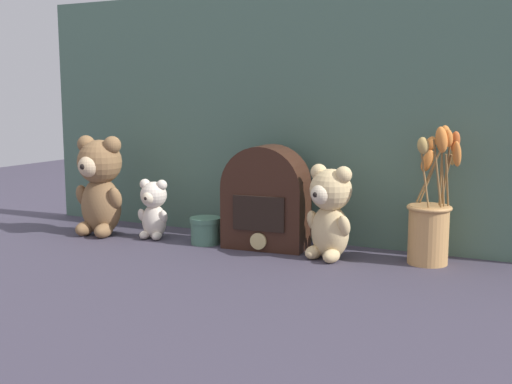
# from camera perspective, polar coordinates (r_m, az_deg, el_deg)

# --- Properties ---
(ground_plane) EXTENTS (4.00, 4.00, 0.00)m
(ground_plane) POSITION_cam_1_polar(r_m,az_deg,el_deg) (1.58, -0.32, -5.25)
(ground_plane) COLOR #3D3847
(backdrop_wall) EXTENTS (1.48, 0.02, 0.65)m
(backdrop_wall) POSITION_cam_1_polar(r_m,az_deg,el_deg) (1.68, 2.23, 6.77)
(backdrop_wall) COLOR #4C6B5B
(backdrop_wall) RESTS_ON ground
(teddy_bear_large) EXTENTS (0.14, 0.14, 0.27)m
(teddy_bear_large) POSITION_cam_1_polar(r_m,az_deg,el_deg) (1.78, -13.74, 0.74)
(teddy_bear_large) COLOR olive
(teddy_bear_large) RESTS_ON ground
(teddy_bear_medium) EXTENTS (0.12, 0.11, 0.22)m
(teddy_bear_medium) POSITION_cam_1_polar(r_m,az_deg,el_deg) (1.49, 6.55, -1.64)
(teddy_bear_medium) COLOR #DBBC84
(teddy_bear_medium) RESTS_ON ground
(teddy_bear_small) EXTENTS (0.09, 0.08, 0.16)m
(teddy_bear_small) POSITION_cam_1_polar(r_m,az_deg,el_deg) (1.72, -9.11, -1.39)
(teddy_bear_small) COLOR beige
(teddy_bear_small) RESTS_ON ground
(flower_vase) EXTENTS (0.12, 0.14, 0.31)m
(flower_vase) POSITION_cam_1_polar(r_m,az_deg,el_deg) (1.49, 15.24, -2.32)
(flower_vase) COLOR tan
(flower_vase) RESTS_ON ground
(vintage_radio) EXTENTS (0.21, 0.12, 0.26)m
(vintage_radio) POSITION_cam_1_polar(r_m,az_deg,el_deg) (1.59, 0.91, -0.71)
(vintage_radio) COLOR #381E14
(vintage_radio) RESTS_ON ground
(decorative_tin_tall) EXTENTS (0.08, 0.08, 0.07)m
(decorative_tin_tall) POSITION_cam_1_polar(r_m,az_deg,el_deg) (1.65, -4.50, -3.42)
(decorative_tin_tall) COLOR #47705B
(decorative_tin_tall) RESTS_ON ground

